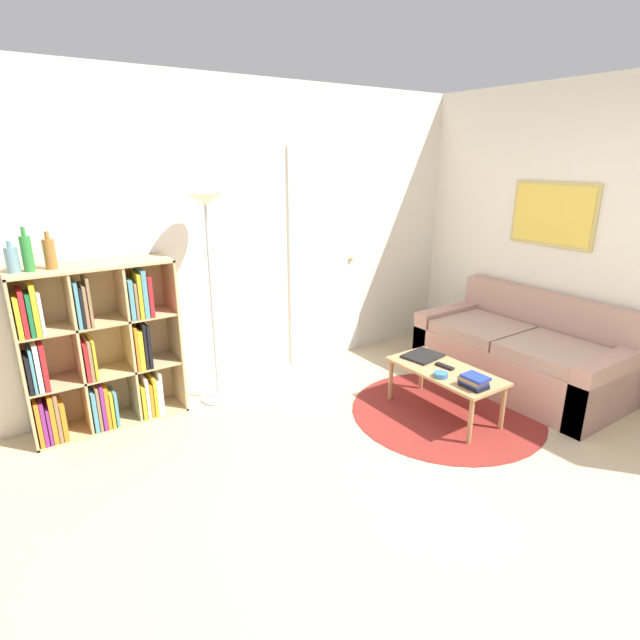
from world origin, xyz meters
The scene contains 15 objects.
ground_plane centered at (0.00, 0.00, 0.00)m, with size 14.00×14.00×0.00m, color tan.
wall_back centered at (0.03, 2.55, 1.29)m, with size 7.43×0.11×2.60m.
wall_right centered at (2.24, 1.26, 1.30)m, with size 0.08×5.53×2.60m.
rug centered at (0.84, 0.97, 0.00)m, with size 1.53×1.53×0.01m.
bookshelf centered at (-1.48, 2.34, 0.58)m, with size 1.10×0.34×1.25m.
floor_lamp centered at (-0.60, 2.23, 1.44)m, with size 0.31×0.31×1.72m.
couch centered at (1.82, 0.98, 0.27)m, with size 0.89×1.74×0.80m.
coffee_table centered at (0.80, 0.98, 0.34)m, with size 0.45×0.92×0.38m.
laptop centered at (0.83, 1.26, 0.39)m, with size 0.34×0.29×0.02m.
bowl centered at (0.65, 0.90, 0.40)m, with size 0.11×0.11×0.04m.
book_stack_on_table centered at (0.72, 0.65, 0.43)m, with size 0.14×0.19×0.09m.
remote centered at (0.82, 1.01, 0.39)m, with size 0.06×0.16×0.02m.
bottle_left centered at (-1.90, 2.37, 1.33)m, with size 0.08×0.08×0.21m.
bottle_middle centered at (-1.81, 2.35, 1.37)m, with size 0.07×0.07×0.30m.
bottle_right centered at (-1.68, 2.35, 1.35)m, with size 0.08×0.08×0.25m.
Camera 1 is at (-2.05, -1.44, 1.97)m, focal length 28.00 mm.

